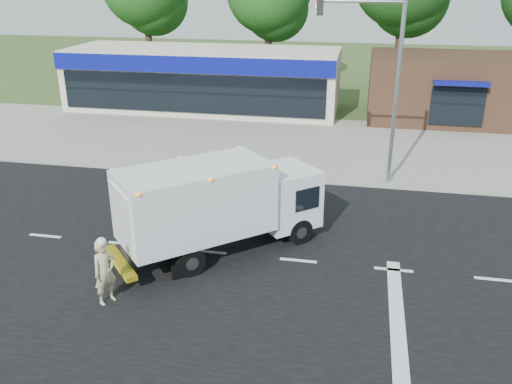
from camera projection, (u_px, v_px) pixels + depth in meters
ground at (298, 261)px, 17.50m from camera, size 120.00×120.00×0.00m
road_asphalt at (298, 261)px, 17.50m from camera, size 60.00×14.00×0.02m
sidewalk at (321, 174)px, 24.93m from camera, size 60.00×2.40×0.12m
parking_apron at (330, 139)px, 30.22m from camera, size 60.00×9.00×0.02m
lane_markings at (338, 287)px, 16.02m from camera, size 55.20×7.00×0.01m
ems_box_truck at (217, 202)px, 17.44m from camera, size 6.68×6.30×3.12m
emergency_worker at (105, 271)px, 14.97m from camera, size 0.74×0.83×2.02m
retail_strip_mall at (203, 79)px, 36.49m from camera, size 18.00×6.20×4.00m
brown_storefront at (451, 88)px, 33.63m from camera, size 10.00×6.70×4.00m
traffic_signal_pole at (382, 71)px, 22.13m from camera, size 3.51×0.25×8.00m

